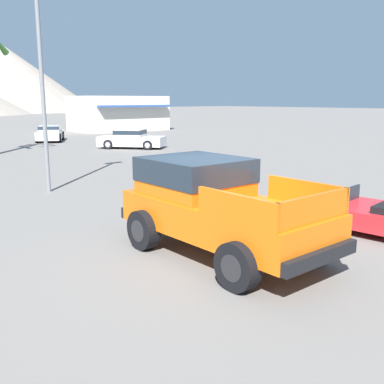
{
  "coord_description": "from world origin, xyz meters",
  "views": [
    {
      "loc": [
        -6.53,
        -6.77,
        3.18
      ],
      "look_at": [
        -0.22,
        0.54,
        1.2
      ],
      "focal_mm": 42.0,
      "sensor_mm": 36.0,
      "label": 1
    }
  ],
  "objects_px": {
    "red_convertible_car": "(364,213)",
    "street_lamp_post": "(40,47)",
    "orange_pickup_truck": "(213,201)",
    "parked_car_silver": "(50,133)",
    "parked_car_white": "(131,139)"
  },
  "relations": [
    {
      "from": "red_convertible_car",
      "to": "parked_car_silver",
      "type": "relative_size",
      "value": 1.02
    },
    {
      "from": "red_convertible_car",
      "to": "street_lamp_post",
      "type": "height_order",
      "value": "street_lamp_post"
    },
    {
      "from": "red_convertible_car",
      "to": "orange_pickup_truck",
      "type": "bearing_deg",
      "value": 156.88
    },
    {
      "from": "red_convertible_car",
      "to": "parked_car_white",
      "type": "xyz_separation_m",
      "value": [
        6.24,
        19.98,
        0.23
      ]
    },
    {
      "from": "street_lamp_post",
      "to": "red_convertible_car",
      "type": "bearing_deg",
      "value": -67.48
    },
    {
      "from": "parked_car_silver",
      "to": "street_lamp_post",
      "type": "bearing_deg",
      "value": 96.15
    },
    {
      "from": "red_convertible_car",
      "to": "street_lamp_post",
      "type": "relative_size",
      "value": 0.53
    },
    {
      "from": "orange_pickup_truck",
      "to": "parked_car_silver",
      "type": "height_order",
      "value": "orange_pickup_truck"
    },
    {
      "from": "orange_pickup_truck",
      "to": "parked_car_silver",
      "type": "relative_size",
      "value": 1.12
    },
    {
      "from": "orange_pickup_truck",
      "to": "red_convertible_car",
      "type": "height_order",
      "value": "orange_pickup_truck"
    },
    {
      "from": "red_convertible_car",
      "to": "parked_car_silver",
      "type": "xyz_separation_m",
      "value": [
        4.3,
        28.54,
        0.22
      ]
    },
    {
      "from": "orange_pickup_truck",
      "to": "street_lamp_post",
      "type": "xyz_separation_m",
      "value": [
        0.01,
        8.43,
        3.8
      ]
    },
    {
      "from": "red_convertible_car",
      "to": "street_lamp_post",
      "type": "xyz_separation_m",
      "value": [
        -4.01,
        9.66,
        4.5
      ]
    },
    {
      "from": "red_convertible_car",
      "to": "parked_car_white",
      "type": "height_order",
      "value": "parked_car_white"
    },
    {
      "from": "parked_car_white",
      "to": "street_lamp_post",
      "type": "relative_size",
      "value": 0.55
    }
  ]
}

